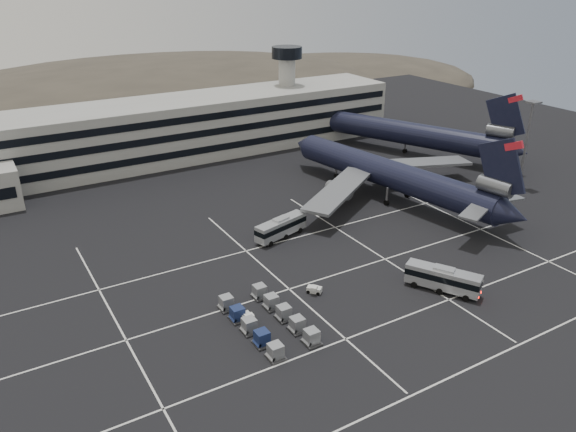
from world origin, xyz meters
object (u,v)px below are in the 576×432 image
at_px(uld_cluster, 267,319).
at_px(trijet_main, 393,175).
at_px(bus_near, 443,278).
at_px(tug_a, 248,318).
at_px(bus_far, 281,227).

bearing_deg(uld_cluster, trijet_main, 30.86).
relative_size(trijet_main, uld_cluster, 3.75).
bearing_deg(bus_near, trijet_main, 31.96).
bearing_deg(bus_near, uld_cluster, 138.58).
distance_m(trijet_main, uld_cluster, 49.85).
xyz_separation_m(bus_near, tug_a, (-27.96, 7.19, -1.41)).
height_order(bus_far, uld_cluster, bus_far).
bearing_deg(uld_cluster, bus_near, -11.66).
height_order(trijet_main, uld_cluster, trijet_main).
height_order(trijet_main, tug_a, trijet_main).
relative_size(tug_a, uld_cluster, 0.16).
xyz_separation_m(bus_far, uld_cluster, (-14.70, -21.76, -1.06)).
distance_m(bus_far, tug_a, 26.01).
xyz_separation_m(trijet_main, bus_far, (-27.93, -3.71, -3.23)).
bearing_deg(tug_a, bus_far, 52.40).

